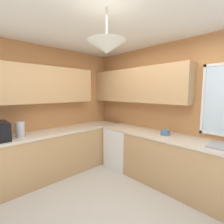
# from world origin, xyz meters

# --- Properties ---
(ground_plane) EXTENTS (8.63, 8.63, 0.00)m
(ground_plane) POSITION_xyz_m (0.00, 0.00, 0.00)
(ground_plane) COLOR #B7B2A8
(room_shell) EXTENTS (4.04, 3.49, 2.64)m
(room_shell) POSITION_xyz_m (-0.77, 0.58, 1.83)
(room_shell) COLOR #C6844C
(room_shell) RESTS_ON ground_plane
(counter_run_left) EXTENTS (0.65, 3.10, 0.90)m
(counter_run_left) POSITION_xyz_m (-1.65, 0.00, 0.45)
(counter_run_left) COLOR tan
(counter_run_left) RESTS_ON ground_plane
(counter_run_back) EXTENTS (3.13, 0.65, 0.90)m
(counter_run_back) POSITION_xyz_m (0.21, 1.37, 0.45)
(counter_run_back) COLOR tan
(counter_run_back) RESTS_ON ground_plane
(dishwasher) EXTENTS (0.60, 0.60, 0.85)m
(dishwasher) POSITION_xyz_m (-0.99, 1.34, 0.43)
(dishwasher) COLOR white
(dishwasher) RESTS_ON ground_plane
(kettle) EXTENTS (0.14, 0.14, 0.26)m
(kettle) POSITION_xyz_m (-1.63, -0.53, 1.03)
(kettle) COLOR #B7B7BC
(kettle) RESTS_ON counter_run_left
(bowl) EXTENTS (0.16, 0.16, 0.09)m
(bowl) POSITION_xyz_m (0.02, 1.37, 0.94)
(bowl) COLOR #4C7099
(bowl) RESTS_ON counter_run_back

